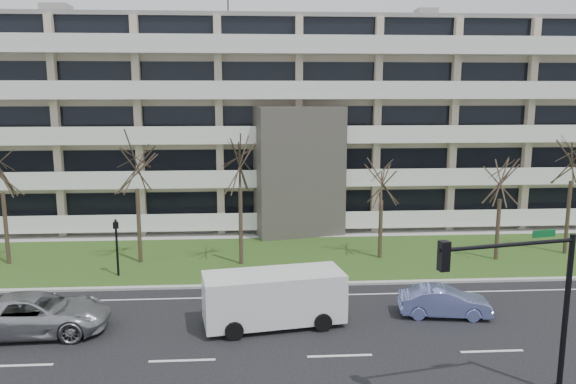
{
  "coord_description": "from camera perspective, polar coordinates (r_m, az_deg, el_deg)",
  "views": [
    {
      "loc": [
        -3.27,
        -19.9,
        10.02
      ],
      "look_at": [
        -1.35,
        10.0,
        4.62
      ],
      "focal_mm": 35.0,
      "sensor_mm": 36.0,
      "label": 1
    }
  ],
  "objects": [
    {
      "name": "ground",
      "position": [
        22.52,
        5.27,
        -16.25
      ],
      "size": [
        160.0,
        160.0,
        0.0
      ],
      "primitive_type": "plane",
      "color": "black",
      "rests_on": "ground"
    },
    {
      "name": "grass_verge",
      "position": [
        34.54,
        1.92,
        -6.6
      ],
      "size": [
        90.0,
        10.0,
        0.06
      ],
      "primitive_type": "cube",
      "color": "#2F511B",
      "rests_on": "ground"
    },
    {
      "name": "curb",
      "position": [
        29.81,
        2.87,
        -9.32
      ],
      "size": [
        90.0,
        0.35,
        0.12
      ],
      "primitive_type": "cube",
      "color": "#B2B2AD",
      "rests_on": "ground"
    },
    {
      "name": "sidewalk",
      "position": [
        39.81,
        1.15,
        -4.31
      ],
      "size": [
        90.0,
        2.0,
        0.08
      ],
      "primitive_type": "cube",
      "color": "#B2B2AD",
      "rests_on": "ground"
    },
    {
      "name": "lane_edge_line",
      "position": [
        28.43,
        3.22,
        -10.43
      ],
      "size": [
        90.0,
        0.12,
        0.01
      ],
      "primitive_type": "cube",
      "color": "white",
      "rests_on": "ground"
    },
    {
      "name": "apartment_building",
      "position": [
        45.4,
        0.45,
        7.17
      ],
      "size": [
        60.5,
        15.1,
        18.75
      ],
      "color": "beige",
      "rests_on": "ground"
    },
    {
      "name": "silver_pickup",
      "position": [
        26.23,
        -24.26,
        -11.22
      ],
      "size": [
        6.14,
        3.05,
        1.67
      ],
      "primitive_type": "imported",
      "rotation": [
        0.0,
        0.0,
        1.62
      ],
      "color": "#AAABB1",
      "rests_on": "ground"
    },
    {
      "name": "blue_sedan",
      "position": [
        26.68,
        15.58,
        -10.69
      ],
      "size": [
        4.21,
        1.97,
        1.34
      ],
      "primitive_type": "imported",
      "rotation": [
        0.0,
        0.0,
        1.43
      ],
      "color": "#7C8BD7",
      "rests_on": "ground"
    },
    {
      "name": "white_van",
      "position": [
        24.6,
        -1.28,
        -10.31
      ],
      "size": [
        6.3,
        3.22,
        2.33
      ],
      "rotation": [
        0.0,
        0.0,
        0.17
      ],
      "color": "white",
      "rests_on": "ground"
    },
    {
      "name": "traffic_signal",
      "position": [
        19.61,
        22.98,
        -9.41
      ],
      "size": [
        4.87,
        1.24,
        5.72
      ],
      "rotation": [
        0.0,
        0.0,
        0.2
      ],
      "color": "black",
      "rests_on": "ground"
    },
    {
      "name": "pedestrian_signal",
      "position": [
        31.91,
        -17.02,
        -4.72
      ],
      "size": [
        0.34,
        0.29,
        3.21
      ],
      "rotation": [
        0.0,
        0.0,
        0.22
      ],
      "color": "black",
      "rests_on": "ground"
    },
    {
      "name": "tree_1",
      "position": [
        35.85,
        -27.21,
        2.54
      ],
      "size": [
        3.82,
        3.82,
        7.64
      ],
      "color": "#382B21",
      "rests_on": "ground"
    },
    {
      "name": "tree_2",
      "position": [
        33.32,
        -15.21,
        3.28
      ],
      "size": [
        3.99,
        3.99,
        7.98
      ],
      "color": "#382B21",
      "rests_on": "ground"
    },
    {
      "name": "tree_3",
      "position": [
        31.92,
        -4.93,
        3.58
      ],
      "size": [
        4.09,
        4.09,
        8.17
      ],
      "color": "#382B21",
      "rests_on": "ground"
    },
    {
      "name": "tree_4",
      "position": [
        33.71,
        9.52,
        1.48
      ],
      "size": [
        3.21,
        3.21,
        6.41
      ],
      "color": "#382B21",
      "rests_on": "ground"
    },
    {
      "name": "tree_5",
      "position": [
        35.15,
        20.85,
        1.62
      ],
      "size": [
        3.33,
        3.33,
        6.66
      ],
      "color": "#382B21",
      "rests_on": "ground"
    },
    {
      "name": "tree_6",
      "position": [
        38.09,
        27.02,
        3.67
      ],
      "size": [
        4.12,
        4.12,
        8.24
      ],
      "color": "#382B21",
      "rests_on": "ground"
    }
  ]
}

